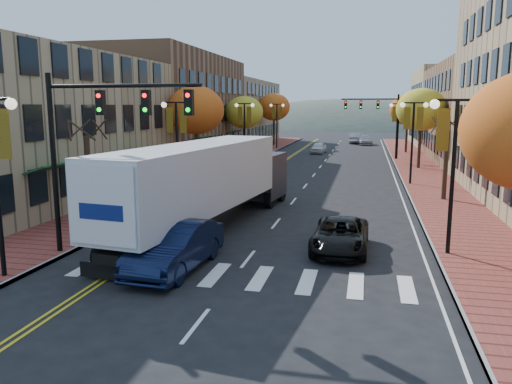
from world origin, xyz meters
The scene contains 29 objects.
ground centered at (0.00, 0.00, 0.00)m, with size 200.00×200.00×0.00m, color black.
sidewalk_left centered at (-9.00, 32.50, 0.07)m, with size 4.00×85.00×0.15m, color brown.
sidewalk_right centered at (9.00, 32.50, 0.07)m, with size 4.00×85.00×0.15m, color brown.
building_left_near centered at (-17.00, 13.00, 4.50)m, with size 12.00×22.00×9.00m, color #9E8966.
building_left_mid centered at (-17.00, 36.00, 5.50)m, with size 12.00×24.00×11.00m, color brown.
building_left_far centered at (-17.00, 61.00, 4.75)m, with size 12.00×26.00×9.50m, color #9E8966.
building_right_mid centered at (18.50, 42.00, 5.00)m, with size 15.00×24.00×10.00m, color brown.
building_right_far centered at (18.50, 64.00, 5.50)m, with size 15.00×20.00×11.00m, color #9E8966.
tree_left_a centered at (-9.00, 8.00, 2.25)m, with size 0.28×0.28×4.20m.
tree_left_b centered at (-9.00, 24.00, 5.45)m, with size 4.48×4.48×7.21m.
tree_left_c centered at (-9.00, 40.00, 5.05)m, with size 4.16×4.16×6.69m.
tree_left_d centered at (-9.00, 58.00, 5.60)m, with size 4.61×4.61×7.42m.
tree_right_b centered at (9.00, 18.00, 2.25)m, with size 0.28×0.28×4.20m.
tree_right_c centered at (9.00, 34.00, 5.45)m, with size 4.48×4.48×7.21m.
tree_right_d centered at (9.00, 50.00, 5.29)m, with size 4.35×4.35×7.00m.
lamp_left_b centered at (-7.50, 16.00, 4.29)m, with size 1.96×0.36×6.05m.
lamp_left_c centered at (-7.50, 34.00, 4.29)m, with size 1.96×0.36×6.05m.
lamp_left_d centered at (-7.50, 52.00, 4.29)m, with size 1.96×0.36×6.05m.
lamp_right_a centered at (7.50, 6.00, 4.29)m, with size 1.96×0.36×6.05m.
lamp_right_b centered at (7.50, 24.00, 4.29)m, with size 1.96×0.36×6.05m.
lamp_right_c centered at (7.50, 42.00, 4.29)m, with size 1.96×0.36×6.05m.
traffic_mast_near centered at (-5.48, 3.00, 4.92)m, with size 6.10×0.35×7.00m.
traffic_mast_far centered at (5.48, 42.00, 4.92)m, with size 6.10×0.34×7.00m.
semi_truck centered at (-2.83, 8.14, 2.41)m, with size 4.67×16.71×4.13m.
navy_sedan centered at (-2.23, 2.22, 0.85)m, with size 1.80×5.17×1.70m, color black.
black_suv centered at (3.38, 5.89, 0.65)m, with size 2.16×4.68×1.30m, color black.
car_far_white centered at (-1.52, 47.92, 0.68)m, with size 1.62×4.02×1.37m, color silver.
car_far_silver centered at (3.96, 63.11, 0.71)m, with size 1.98×4.87×1.41m, color #98989F.
car_far_oncoming centered at (2.40, 65.76, 0.79)m, with size 1.68×4.81×1.59m, color #A6A5AD.
Camera 1 is at (4.28, -13.86, 5.79)m, focal length 35.00 mm.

